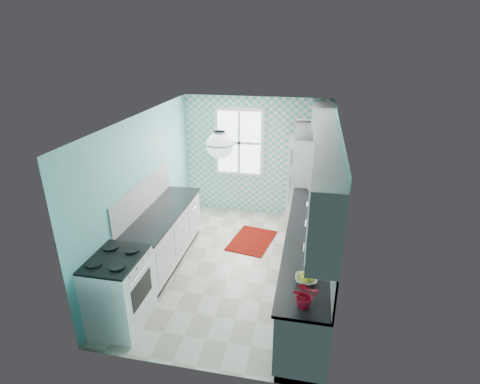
% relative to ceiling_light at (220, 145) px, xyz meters
% --- Properties ---
extents(floor, '(3.00, 4.40, 0.02)m').
position_rel_ceiling_light_xyz_m(floor, '(0.00, 0.80, -2.33)').
color(floor, beige).
rests_on(floor, ground).
extents(ceiling, '(3.00, 4.40, 0.02)m').
position_rel_ceiling_light_xyz_m(ceiling, '(0.00, 0.80, 0.19)').
color(ceiling, white).
rests_on(ceiling, wall_back).
extents(wall_back, '(3.00, 0.02, 2.50)m').
position_rel_ceiling_light_xyz_m(wall_back, '(0.00, 3.01, -1.07)').
color(wall_back, '#69C3C1').
rests_on(wall_back, floor).
extents(wall_front, '(3.00, 0.02, 2.50)m').
position_rel_ceiling_light_xyz_m(wall_front, '(0.00, -1.41, -1.07)').
color(wall_front, '#69C3C1').
rests_on(wall_front, floor).
extents(wall_left, '(0.02, 4.40, 2.50)m').
position_rel_ceiling_light_xyz_m(wall_left, '(-1.51, 0.80, -1.07)').
color(wall_left, '#69C3C1').
rests_on(wall_left, floor).
extents(wall_right, '(0.02, 4.40, 2.50)m').
position_rel_ceiling_light_xyz_m(wall_right, '(1.51, 0.80, -1.07)').
color(wall_right, '#69C3C1').
rests_on(wall_right, floor).
extents(accent_wall, '(3.00, 0.01, 2.50)m').
position_rel_ceiling_light_xyz_m(accent_wall, '(0.00, 2.99, -1.07)').
color(accent_wall, '#64BEA9').
rests_on(accent_wall, wall_back).
extents(window, '(1.04, 0.05, 1.44)m').
position_rel_ceiling_light_xyz_m(window, '(-0.35, 2.96, -0.77)').
color(window, white).
rests_on(window, wall_back).
extents(backsplash_right, '(0.02, 3.60, 0.51)m').
position_rel_ceiling_light_xyz_m(backsplash_right, '(1.49, 0.40, -1.13)').
color(backsplash_right, white).
rests_on(backsplash_right, wall_right).
extents(backsplash_left, '(0.02, 2.15, 0.51)m').
position_rel_ceiling_light_xyz_m(backsplash_left, '(-1.49, 0.73, -1.13)').
color(backsplash_left, white).
rests_on(backsplash_left, wall_left).
extents(upper_cabinets_right, '(0.33, 3.20, 0.90)m').
position_rel_ceiling_light_xyz_m(upper_cabinets_right, '(1.33, 0.20, -0.42)').
color(upper_cabinets_right, white).
rests_on(upper_cabinets_right, wall_right).
extents(upper_cabinet_fridge, '(0.40, 0.74, 0.40)m').
position_rel_ceiling_light_xyz_m(upper_cabinet_fridge, '(1.30, 2.63, -0.07)').
color(upper_cabinet_fridge, white).
rests_on(upper_cabinet_fridge, wall_right).
extents(ceiling_light, '(0.34, 0.34, 0.35)m').
position_rel_ceiling_light_xyz_m(ceiling_light, '(0.00, 0.00, 0.00)').
color(ceiling_light, silver).
rests_on(ceiling_light, ceiling).
extents(base_cabinets_right, '(0.60, 3.60, 0.90)m').
position_rel_ceiling_light_xyz_m(base_cabinets_right, '(1.20, 0.40, -1.87)').
color(base_cabinets_right, white).
rests_on(base_cabinets_right, floor).
extents(countertop_right, '(0.63, 3.60, 0.04)m').
position_rel_ceiling_light_xyz_m(countertop_right, '(1.19, 0.40, -1.40)').
color(countertop_right, black).
rests_on(countertop_right, base_cabinets_right).
extents(base_cabinets_left, '(0.60, 2.15, 0.90)m').
position_rel_ceiling_light_xyz_m(base_cabinets_left, '(-1.20, 0.73, -1.87)').
color(base_cabinets_left, white).
rests_on(base_cabinets_left, floor).
extents(countertop_left, '(0.63, 2.15, 0.04)m').
position_rel_ceiling_light_xyz_m(countertop_left, '(-1.19, 0.73, -1.40)').
color(countertop_left, black).
rests_on(countertop_left, base_cabinets_left).
extents(fridge, '(0.79, 0.78, 1.81)m').
position_rel_ceiling_light_xyz_m(fridge, '(1.11, 2.59, -1.42)').
color(fridge, silver).
rests_on(fridge, floor).
extents(stove, '(0.67, 0.83, 1.00)m').
position_rel_ceiling_light_xyz_m(stove, '(-1.20, -0.82, -1.80)').
color(stove, white).
rests_on(stove, floor).
extents(sink, '(0.51, 0.43, 0.53)m').
position_rel_ceiling_light_xyz_m(sink, '(1.20, 1.53, -1.39)').
color(sink, silver).
rests_on(sink, countertop_right).
extents(rug, '(0.89, 1.14, 0.02)m').
position_rel_ceiling_light_xyz_m(rug, '(0.16, 1.66, -2.32)').
color(rug, maroon).
rests_on(rug, floor).
extents(dish_towel, '(0.09, 0.20, 0.31)m').
position_rel_ceiling_light_xyz_m(dish_towel, '(0.89, 1.08, -1.84)').
color(dish_towel, '#4CB19B').
rests_on(dish_towel, base_cabinets_right).
extents(fruit_bowl, '(0.27, 0.27, 0.06)m').
position_rel_ceiling_light_xyz_m(fruit_bowl, '(1.20, -0.75, -1.35)').
color(fruit_bowl, white).
rests_on(fruit_bowl, countertop_right).
extents(potted_plant, '(0.31, 0.28, 0.30)m').
position_rel_ceiling_light_xyz_m(potted_plant, '(1.20, -1.19, -1.23)').
color(potted_plant, maroon).
rests_on(potted_plant, countertop_right).
extents(soap_bottle, '(0.09, 0.09, 0.18)m').
position_rel_ceiling_light_xyz_m(soap_bottle, '(1.25, 1.79, -1.29)').
color(soap_bottle, '#A0B9D0').
rests_on(soap_bottle, countertop_right).
extents(microwave, '(0.61, 0.43, 0.33)m').
position_rel_ceiling_light_xyz_m(microwave, '(1.11, 2.59, -0.34)').
color(microwave, silver).
rests_on(microwave, fridge).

